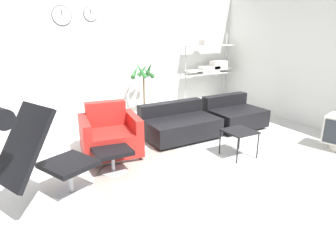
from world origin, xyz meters
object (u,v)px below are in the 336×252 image
(armchair_red, at_px, (110,137))
(couch_second, at_px, (234,116))
(couch_low, at_px, (179,125))
(lounge_chair, at_px, (33,147))
(side_table, at_px, (239,133))
(potted_plant, at_px, (144,94))
(shelf_unit, at_px, (211,64))
(ottoman, at_px, (113,155))

(armchair_red, height_order, couch_second, armchair_red)
(armchair_red, relative_size, couch_second, 0.92)
(couch_second, bearing_deg, couch_low, -0.86)
(lounge_chair, xyz_separation_m, armchair_red, (1.18, 1.06, -0.43))
(side_table, bearing_deg, armchair_red, 149.15)
(armchair_red, height_order, potted_plant, potted_plant)
(lounge_chair, height_order, potted_plant, potted_plant)
(couch_low, relative_size, couch_second, 1.25)
(side_table, bearing_deg, lounge_chair, -179.61)
(couch_second, xyz_separation_m, potted_plant, (-1.33, 1.46, 0.32))
(couch_second, height_order, shelf_unit, shelf_unit)
(ottoman, relative_size, couch_second, 0.47)
(couch_low, distance_m, shelf_unit, 2.64)
(ottoman, bearing_deg, armchair_red, 74.47)
(potted_plant, bearing_deg, lounge_chair, -133.29)
(couch_low, xyz_separation_m, side_table, (0.38, -1.18, 0.15))
(armchair_red, xyz_separation_m, side_table, (1.74, -1.04, 0.08))
(lounge_chair, xyz_separation_m, potted_plant, (2.51, 2.67, -0.18))
(ottoman, xyz_separation_m, potted_plant, (1.50, 2.21, 0.30))
(side_table, bearing_deg, couch_low, 108.04)
(couch_low, bearing_deg, potted_plant, -90.21)
(armchair_red, xyz_separation_m, couch_second, (2.66, 0.14, -0.07))
(couch_low, bearing_deg, couch_second, 179.14)
(lounge_chair, xyz_separation_m, shelf_unit, (4.44, 2.82, 0.35))
(lounge_chair, distance_m, potted_plant, 3.67)
(ottoman, bearing_deg, couch_low, 25.94)
(side_table, height_order, potted_plant, potted_plant)
(armchair_red, distance_m, couch_second, 2.67)
(lounge_chair, relative_size, shelf_unit, 0.70)
(couch_second, distance_m, potted_plant, 2.00)
(armchair_red, bearing_deg, shelf_unit, -143.66)
(couch_low, height_order, potted_plant, potted_plant)
(couch_second, xyz_separation_m, side_table, (-0.92, -1.18, 0.15))
(side_table, distance_m, potted_plant, 2.68)
(couch_low, xyz_separation_m, potted_plant, (-0.02, 1.47, 0.32))
(ottoman, bearing_deg, lounge_chair, -155.69)
(lounge_chair, xyz_separation_m, couch_second, (3.84, 1.20, -0.50))
(couch_low, xyz_separation_m, shelf_unit, (1.90, 1.63, 0.85))
(lounge_chair, bearing_deg, ottoman, 90.00)
(couch_second, xyz_separation_m, shelf_unit, (0.60, 1.62, 0.85))
(armchair_red, bearing_deg, potted_plant, -121.81)
(side_table, distance_m, shelf_unit, 3.27)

